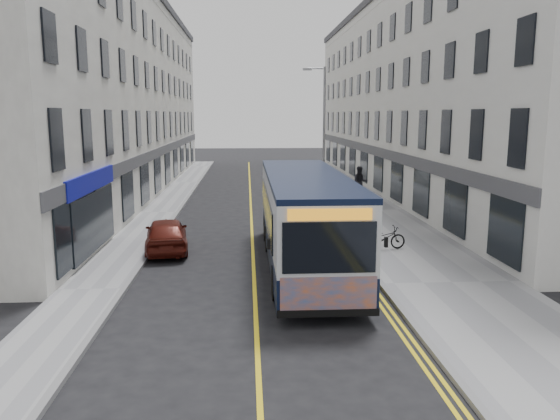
{
  "coord_description": "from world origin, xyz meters",
  "views": [
    {
      "loc": [
        -0.19,
        -17.47,
        5.37
      ],
      "look_at": [
        1.1,
        3.85,
        1.6
      ],
      "focal_mm": 35.0,
      "sensor_mm": 36.0,
      "label": 1
    }
  ],
  "objects": [
    {
      "name": "ground",
      "position": [
        0.0,
        0.0,
        0.0
      ],
      "size": [
        140.0,
        140.0,
        0.0
      ],
      "primitive_type": "plane",
      "color": "black",
      "rests_on": "ground"
    },
    {
      "name": "pavement_east",
      "position": [
        6.25,
        12.0,
        0.06
      ],
      "size": [
        4.5,
        64.0,
        0.12
      ],
      "primitive_type": "cube",
      "color": "gray",
      "rests_on": "ground"
    },
    {
      "name": "pavement_west",
      "position": [
        -5.0,
        12.0,
        0.06
      ],
      "size": [
        2.0,
        64.0,
        0.12
      ],
      "primitive_type": "cube",
      "color": "gray",
      "rests_on": "ground"
    },
    {
      "name": "kerb_east",
      "position": [
        4.0,
        12.0,
        0.07
      ],
      "size": [
        0.18,
        64.0,
        0.13
      ],
      "primitive_type": "cube",
      "color": "slate",
      "rests_on": "ground"
    },
    {
      "name": "kerb_west",
      "position": [
        -4.0,
        12.0,
        0.07
      ],
      "size": [
        0.18,
        64.0,
        0.13
      ],
      "primitive_type": "cube",
      "color": "slate",
      "rests_on": "ground"
    },
    {
      "name": "road_centre_line",
      "position": [
        0.0,
        12.0,
        0.0
      ],
      "size": [
        0.12,
        64.0,
        0.01
      ],
      "primitive_type": "cube",
      "color": "yellow",
      "rests_on": "ground"
    },
    {
      "name": "road_dbl_yellow_inner",
      "position": [
        3.55,
        12.0,
        0.0
      ],
      "size": [
        0.1,
        64.0,
        0.01
      ],
      "primitive_type": "cube",
      "color": "yellow",
      "rests_on": "ground"
    },
    {
      "name": "road_dbl_yellow_outer",
      "position": [
        3.75,
        12.0,
        0.0
      ],
      "size": [
        0.1,
        64.0,
        0.01
      ],
      "primitive_type": "cube",
      "color": "yellow",
      "rests_on": "ground"
    },
    {
      "name": "terrace_east",
      "position": [
        11.5,
        21.0,
        6.5
      ],
      "size": [
        6.0,
        46.0,
        13.0
      ],
      "primitive_type": "cube",
      "color": "silver",
      "rests_on": "ground"
    },
    {
      "name": "terrace_west",
      "position": [
        -9.0,
        21.0,
        6.5
      ],
      "size": [
        6.0,
        46.0,
        13.0
      ],
      "primitive_type": "cube",
      "color": "white",
      "rests_on": "ground"
    },
    {
      "name": "streetlamp",
      "position": [
        4.17,
        14.0,
        4.38
      ],
      "size": [
        1.32,
        0.18,
        8.0
      ],
      "color": "gray",
      "rests_on": "ground"
    },
    {
      "name": "city_bus",
      "position": [
        1.81,
        1.21,
        1.82
      ],
      "size": [
        2.67,
        11.45,
        3.33
      ],
      "color": "black",
      "rests_on": "ground"
    },
    {
      "name": "bicycle",
      "position": [
        5.14,
        3.12,
        0.58
      ],
      "size": [
        1.79,
        0.8,
        0.91
      ],
      "primitive_type": "imported",
      "rotation": [
        0.0,
        0.0,
        1.69
      ],
      "color": "black",
      "rests_on": "pavement_east"
    },
    {
      "name": "pedestrian_near",
      "position": [
        4.83,
        11.43,
        1.12
      ],
      "size": [
        0.85,
        0.7,
        2.01
      ],
      "primitive_type": "imported",
      "rotation": [
        0.0,
        0.0,
        0.35
      ],
      "color": "olive",
      "rests_on": "pavement_east"
    },
    {
      "name": "pedestrian_far",
      "position": [
        6.95,
        16.45,
        1.12
      ],
      "size": [
        1.01,
        0.81,
        1.99
      ],
      "primitive_type": "imported",
      "rotation": [
        0.0,
        0.0,
        -0.06
      ],
      "color": "black",
      "rests_on": "pavement_east"
    },
    {
      "name": "car_white",
      "position": [
        3.2,
        23.31,
        0.64
      ],
      "size": [
        1.64,
        3.95,
        1.27
      ],
      "primitive_type": "imported",
      "rotation": [
        0.0,
        0.0,
        0.08
      ],
      "color": "silver",
      "rests_on": "ground"
    },
    {
      "name": "car_maroon",
      "position": [
        -3.4,
        3.78,
        0.68
      ],
      "size": [
        2.15,
        4.2,
        1.37
      ],
      "primitive_type": "imported",
      "rotation": [
        0.0,
        0.0,
        3.28
      ],
      "color": "#53150D",
      "rests_on": "ground"
    }
  ]
}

